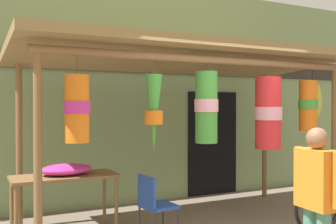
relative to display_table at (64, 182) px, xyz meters
name	(u,v)px	position (x,y,z in m)	size (l,w,h in m)	color
shop_facade	(148,93)	(1.83, 1.37, 1.26)	(12.94, 0.29, 3.94)	#7A9360
market_stall_canopy	(196,73)	(1.80, -0.40, 1.49)	(4.91, 2.12, 2.58)	brown
display_table	(64,182)	(0.00, 0.00, 0.00)	(1.37, 0.62, 0.80)	brown
flower_heap_on_table	(68,169)	(0.04, 0.00, 0.17)	(0.69, 0.48, 0.15)	#D13399
folding_chair	(154,202)	(0.95, -0.77, -0.20)	(0.44, 0.44, 0.84)	#2347A8
customer_foreground	(317,194)	(1.79, -2.65, 0.18)	(0.25, 0.59, 1.52)	#4C8E7A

